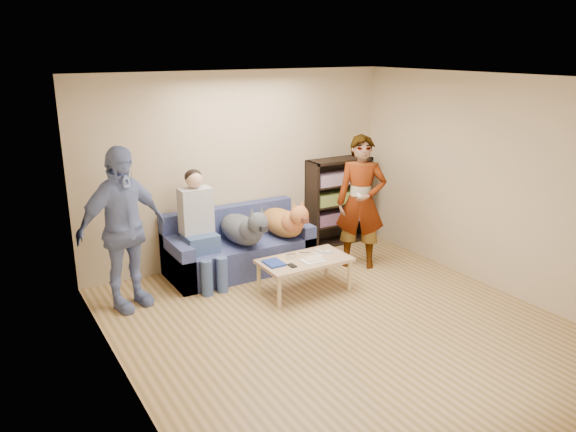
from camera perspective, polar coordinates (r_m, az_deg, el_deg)
ground at (r=6.14m, az=5.83°, el=-11.36°), size 5.00×5.00×0.00m
ceiling at (r=5.42m, az=6.67°, el=13.64°), size 5.00×5.00×0.00m
wall_back at (r=7.72m, az=-4.94°, el=4.91°), size 4.50×0.00×4.50m
wall_left at (r=4.71m, az=-16.36°, el=-3.65°), size 0.00×5.00×5.00m
wall_right at (r=7.18m, az=20.80°, el=2.94°), size 0.00×5.00×5.00m
blanket at (r=7.68m, az=-0.20°, el=-1.26°), size 0.43×0.36×0.15m
person_standing_right at (r=7.55m, az=7.42°, el=1.39°), size 0.78×0.75×1.80m
person_standing_left at (r=6.52m, az=-16.48°, el=-1.29°), size 1.19×0.78×1.88m
held_controller at (r=7.23m, az=7.19°, el=2.09°), size 0.08×0.13×0.03m
notebook_blue at (r=6.67m, az=-1.45°, el=-4.80°), size 0.20×0.26×0.03m
papers at (r=6.77m, az=2.51°, el=-4.52°), size 0.26×0.20×0.02m
magazine at (r=6.79m, az=2.63°, el=-4.31°), size 0.22×0.17×0.01m
camera_silver at (r=6.85m, az=0.31°, el=-4.08°), size 0.11×0.06×0.05m
controller_a at (r=7.04m, az=3.19°, el=-3.60°), size 0.04×0.13×0.03m
controller_b at (r=7.02m, az=4.10°, el=-3.68°), size 0.09×0.06×0.03m
headphone_cup_a at (r=6.91m, az=3.19°, el=-4.06°), size 0.07×0.07×0.02m
headphone_cup_b at (r=6.97m, az=2.83°, el=-3.86°), size 0.07×0.07×0.02m
pen_orange at (r=6.69m, az=2.29°, el=-4.82°), size 0.13×0.06×0.01m
pen_black at (r=7.02m, az=1.74°, el=-3.72°), size 0.13×0.08×0.01m
wallet at (r=6.60m, az=0.41°, el=-5.07°), size 0.07×0.12×0.02m
sofa at (r=7.55m, az=-5.11°, el=-3.44°), size 1.90×0.85×0.82m
person_seated at (r=7.07m, az=-8.99°, el=-0.81°), size 0.40×0.73×1.47m
dog_gray at (r=7.25m, az=-4.50°, el=-1.29°), size 0.42×1.25×0.60m
dog_tan at (r=7.53m, az=-0.32°, el=-0.57°), size 0.41×1.16×0.59m
coffee_table at (r=6.84m, az=1.69°, el=-4.76°), size 1.10×0.60×0.42m
bookshelf at (r=8.50m, az=5.12°, el=1.71°), size 1.00×0.34×1.30m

